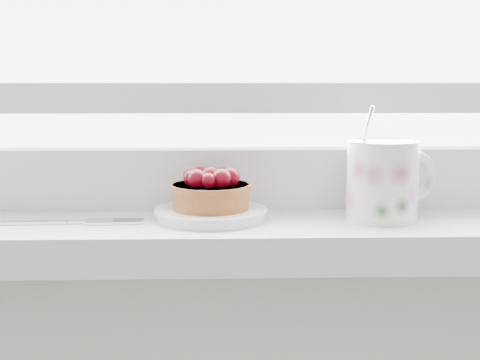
{
  "coord_description": "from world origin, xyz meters",
  "views": [
    {
      "loc": [
        -0.02,
        1.17,
        1.09
      ],
      "look_at": [
        -0.0,
        1.88,
        0.98
      ],
      "focal_mm": 50.0,
      "sensor_mm": 36.0,
      "label": 1
    }
  ],
  "objects_px": {
    "saucer": "(211,214)",
    "floral_mug": "(385,179)",
    "fork": "(52,222)",
    "raspberry_tart": "(211,190)"
  },
  "relations": [
    {
      "from": "fork",
      "to": "raspberry_tart",
      "type": "bearing_deg",
      "value": 6.04
    },
    {
      "from": "floral_mug",
      "to": "fork",
      "type": "bearing_deg",
      "value": -178.25
    },
    {
      "from": "fork",
      "to": "saucer",
      "type": "bearing_deg",
      "value": 6.07
    },
    {
      "from": "saucer",
      "to": "floral_mug",
      "type": "bearing_deg",
      "value": -2.12
    },
    {
      "from": "raspberry_tart",
      "to": "fork",
      "type": "height_order",
      "value": "raspberry_tart"
    },
    {
      "from": "raspberry_tart",
      "to": "fork",
      "type": "distance_m",
      "value": 0.17
    },
    {
      "from": "raspberry_tart",
      "to": "floral_mug",
      "type": "xyz_separation_m",
      "value": [
        0.19,
        -0.01,
        0.01
      ]
    },
    {
      "from": "saucer",
      "to": "floral_mug",
      "type": "height_order",
      "value": "floral_mug"
    },
    {
      "from": "saucer",
      "to": "floral_mug",
      "type": "relative_size",
      "value": 1.0
    },
    {
      "from": "saucer",
      "to": "floral_mug",
      "type": "xyz_separation_m",
      "value": [
        0.19,
        -0.01,
        0.04
      ]
    }
  ]
}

